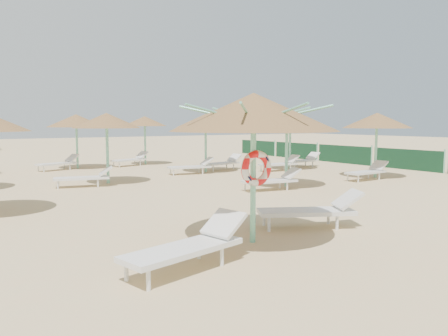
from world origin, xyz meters
TOP-DOWN VIEW (x-y plane):
  - ground at (0.00, 0.00)m, footprint 120.00×120.00m
  - main_palapa at (-0.20, -0.35)m, footprint 3.20×3.20m
  - lounger_main_a at (-1.96, -1.05)m, footprint 2.30×1.14m
  - lounger_main_b at (1.64, -0.11)m, footprint 2.32×1.63m
  - palapa_field at (2.58, 9.74)m, footprint 18.93×13.39m
  - windbreak_fence at (14.00, 9.96)m, footprint 0.08×19.84m

SIDE VIEW (x-z plane):
  - ground at x=0.00m, z-range 0.00..0.00m
  - lounger_main_a at x=-1.96m, z-range -0.02..0.78m
  - lounger_main_b at x=1.64m, z-range -0.02..0.80m
  - windbreak_fence at x=14.00m, z-range -0.05..1.05m
  - palapa_field at x=2.58m, z-range 0.95..3.67m
  - main_palapa at x=-0.20m, z-range 1.06..3.93m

